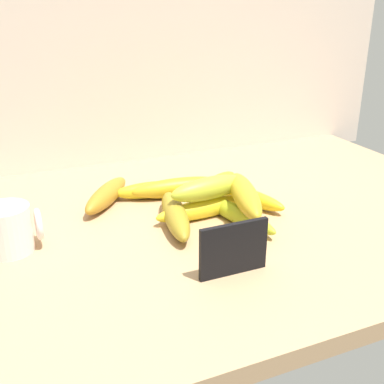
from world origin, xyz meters
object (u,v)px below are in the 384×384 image
at_px(banana_3, 175,215).
at_px(banana_8, 245,195).
at_px(banana_4, 180,187).
at_px(coffee_mug, 9,229).
at_px(banana_5, 151,190).
at_px(chalkboard_sign, 233,251).
at_px(banana_7, 205,208).
at_px(banana_1, 247,197).
at_px(banana_9, 209,188).
at_px(banana_0, 236,214).
at_px(banana_6, 107,195).
at_px(banana_2, 214,187).

relative_size(banana_3, banana_8, 1.00).
relative_size(banana_4, banana_8, 1.04).
height_order(coffee_mug, banana_5, coffee_mug).
height_order(chalkboard_sign, banana_5, chalkboard_sign).
distance_m(chalkboard_sign, banana_7, 0.21).
bearing_deg(banana_1, chalkboard_sign, -124.12).
bearing_deg(banana_1, banana_3, -169.50).
bearing_deg(banana_4, banana_5, 162.05).
relative_size(banana_3, banana_9, 1.22).
height_order(chalkboard_sign, banana_0, chalkboard_sign).
relative_size(banana_3, banana_6, 1.11).
distance_m(banana_2, banana_6, 0.22).
bearing_deg(banana_0, chalkboard_sign, -119.83).
relative_size(banana_0, banana_9, 1.23).
height_order(banana_7, banana_9, banana_9).
bearing_deg(banana_1, banana_4, 139.49).
relative_size(banana_1, banana_9, 1.08).
xyz_separation_m(banana_1, banana_7, (-0.10, -0.02, 0.00)).
xyz_separation_m(chalkboard_sign, coffee_mug, (-0.30, 0.21, 0.00)).
distance_m(chalkboard_sign, banana_9, 0.21).
distance_m(coffee_mug, banana_4, 0.36).
bearing_deg(banana_8, banana_9, 133.88).
height_order(banana_2, banana_6, same).
bearing_deg(banana_2, banana_3, -142.16).
bearing_deg(banana_9, banana_2, 58.27).
xyz_separation_m(coffee_mug, banana_2, (0.41, 0.08, -0.02)).
bearing_deg(banana_0, banana_2, 82.66).
xyz_separation_m(banana_0, banana_5, (-0.11, 0.17, 0.00)).
height_order(banana_3, banana_6, banana_3).
height_order(banana_2, banana_7, banana_2).
height_order(coffee_mug, banana_4, coffee_mug).
xyz_separation_m(banana_5, banana_7, (0.07, -0.13, 0.00)).
bearing_deg(banana_9, banana_5, 119.19).
bearing_deg(banana_1, banana_9, -169.16).
height_order(banana_4, banana_7, banana_4).
bearing_deg(banana_3, banana_0, -15.81).
xyz_separation_m(banana_7, banana_8, (0.06, -0.05, 0.04)).
xyz_separation_m(banana_8, banana_9, (-0.05, 0.05, 0.00)).
bearing_deg(banana_9, banana_4, 97.37).
distance_m(banana_4, banana_9, 0.12).
bearing_deg(banana_7, banana_2, 54.60).
distance_m(banana_2, banana_8, 0.14).
distance_m(banana_0, banana_4, 0.16).
bearing_deg(chalkboard_sign, banana_8, 55.74).
bearing_deg(coffee_mug, banana_4, 17.08).
bearing_deg(banana_8, banana_6, 139.46).
xyz_separation_m(banana_2, banana_8, (-0.00, -0.14, 0.03)).
relative_size(coffee_mug, banana_3, 0.47).
xyz_separation_m(chalkboard_sign, banana_0, (0.09, 0.16, -0.02)).
bearing_deg(banana_3, chalkboard_sign, -83.88).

